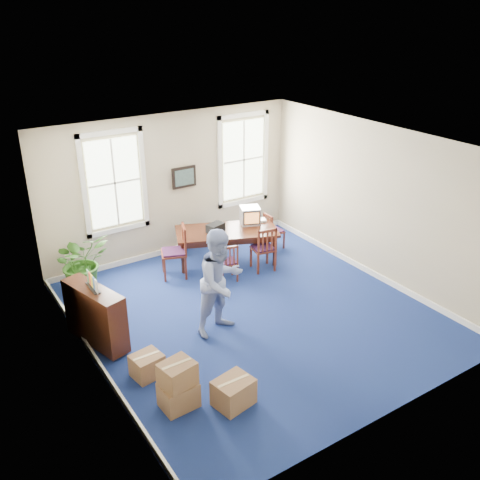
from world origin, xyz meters
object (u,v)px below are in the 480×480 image
crt_tv (250,215)px  potted_plant (82,261)px  cardboard_boxes (187,375)px  credenza (96,317)px  conference_table (227,246)px  man (221,282)px  chair_near_left (227,262)px

crt_tv → potted_plant: bearing=-164.5°
cardboard_boxes → potted_plant: bearing=93.1°
credenza → cardboard_boxes: bearing=-88.2°
conference_table → crt_tv: bearing=27.0°
conference_table → cardboard_boxes: (-2.85, -3.52, 0.02)m
conference_table → man: (-1.51, -2.27, 0.58)m
crt_tv → credenza: 4.44m
chair_near_left → potted_plant: 2.92m
potted_plant → cardboard_boxes: size_ratio=0.87×
conference_table → man: bearing=-101.1°
conference_table → credenza: credenza is taller
potted_plant → conference_table: bearing=-9.8°
chair_near_left → credenza: 3.13m
conference_table → crt_tv: size_ratio=4.79×
credenza → cardboard_boxes: size_ratio=0.95×
chair_near_left → cardboard_boxes: size_ratio=0.61×
chair_near_left → potted_plant: potted_plant is taller
conference_table → potted_plant: 3.12m
chair_near_left → credenza: credenza is taller
crt_tv → cardboard_boxes: crt_tv is taller
conference_table → crt_tv: (0.65, 0.05, 0.57)m
potted_plant → cardboard_boxes: 4.06m
chair_near_left → credenza: (-3.04, -0.73, 0.09)m
crt_tv → chair_near_left: 1.46m
man → potted_plant: 3.23m
man → credenza: bearing=146.7°
man → potted_plant: man is taller
conference_table → chair_near_left: 0.88m
credenza → chair_near_left: bearing=-2.2°
man → credenza: man is taller
crt_tv → potted_plant: potted_plant is taller
crt_tv → man: 3.17m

